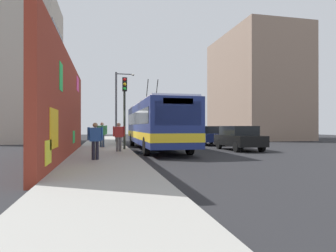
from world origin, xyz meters
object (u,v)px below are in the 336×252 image
(parked_car_black, at_px, (239,137))
(pedestrian_midblock, at_px, (102,133))
(city_bus, at_px, (156,124))
(pedestrian_near_wall, at_px, (95,138))
(parked_car_navy, at_px, (208,135))
(street_lamp, at_px, (118,102))
(pedestrian_at_curb, at_px, (119,135))
(traffic_light, at_px, (125,101))

(parked_car_black, height_order, pedestrian_midblock, pedestrian_midblock)
(city_bus, xyz_separation_m, pedestrian_near_wall, (-6.47, 3.75, -0.68))
(pedestrian_midblock, bearing_deg, parked_car_navy, -70.83)
(street_lamp, bearing_deg, pedestrian_at_curb, 177.26)
(pedestrian_near_wall, distance_m, traffic_light, 5.99)
(parked_car_navy, xyz_separation_m, pedestrian_midblock, (-3.03, 8.70, 0.30))
(parked_car_navy, bearing_deg, street_lamp, 58.72)
(pedestrian_at_curb, bearing_deg, parked_car_black, -83.10)
(pedestrian_midblock, height_order, pedestrian_at_curb, pedestrian_midblock)
(parked_car_black, relative_size, traffic_light, 0.92)
(parked_car_black, xyz_separation_m, pedestrian_midblock, (2.72, 8.70, 0.31))
(parked_car_black, bearing_deg, city_bus, 72.65)
(parked_car_navy, relative_size, pedestrian_midblock, 2.51)
(city_bus, relative_size, parked_car_black, 2.90)
(parked_car_navy, distance_m, traffic_light, 9.29)
(pedestrian_midblock, xyz_separation_m, pedestrian_at_curb, (-3.66, -0.93, -0.05))
(city_bus, distance_m, parked_car_black, 5.52)
(pedestrian_at_curb, bearing_deg, pedestrian_midblock, 14.24)
(parked_car_black, bearing_deg, pedestrian_near_wall, 118.43)
(traffic_light, relative_size, street_lamp, 0.68)
(pedestrian_midblock, height_order, pedestrian_near_wall, pedestrian_midblock)
(pedestrian_near_wall, bearing_deg, street_lamp, -6.50)
(parked_car_black, distance_m, pedestrian_near_wall, 10.19)
(pedestrian_near_wall, relative_size, pedestrian_at_curb, 0.97)
(pedestrian_midblock, relative_size, street_lamp, 0.26)
(parked_car_navy, height_order, pedestrian_near_wall, pedestrian_near_wall)
(parked_car_navy, relative_size, pedestrian_at_curb, 2.63)
(pedestrian_midblock, height_order, street_lamp, street_lamp)
(parked_car_black, height_order, parked_car_navy, same)
(parked_car_navy, height_order, traffic_light, traffic_light)
(pedestrian_midblock, xyz_separation_m, street_lamp, (7.43, -1.46, 2.76))
(parked_car_navy, relative_size, street_lamp, 0.65)
(parked_car_black, height_order, pedestrian_at_curb, pedestrian_at_curb)
(traffic_light, bearing_deg, pedestrian_at_curb, 164.01)
(pedestrian_near_wall, xyz_separation_m, pedestrian_at_curb, (3.91, -1.18, 0.03))
(pedestrian_at_curb, bearing_deg, pedestrian_near_wall, 163.21)
(parked_car_navy, xyz_separation_m, pedestrian_near_wall, (-10.59, 8.95, 0.22))
(city_bus, bearing_deg, parked_car_black, -107.35)
(city_bus, distance_m, street_lamp, 9.03)
(city_bus, height_order, street_lamp, street_lamp)
(pedestrian_midblock, xyz_separation_m, pedestrian_near_wall, (-7.56, 0.25, -0.09))
(parked_car_navy, bearing_deg, parked_car_black, 180.00)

